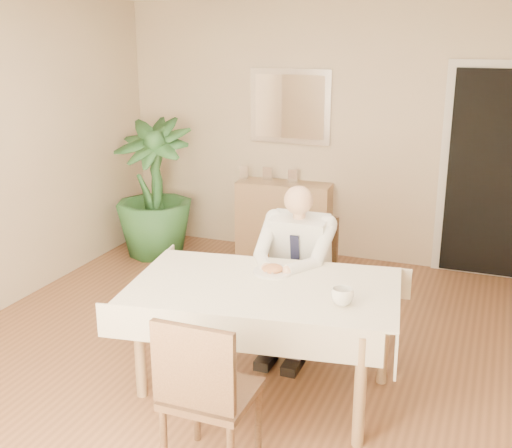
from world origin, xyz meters
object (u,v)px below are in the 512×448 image
at_px(seated_man, 293,263).
at_px(sideboard, 284,219).
at_px(chair_near, 204,389).
at_px(potted_palm, 154,189).
at_px(dining_table, 264,297).
at_px(coffee_mug, 342,296).
at_px(chair_far, 305,269).

bearing_deg(seated_man, sideboard, 110.72).
height_order(chair_near, potted_palm, potted_palm).
xyz_separation_m(dining_table, coffee_mug, (0.54, -0.12, 0.14)).
xyz_separation_m(chair_far, coffee_mug, (0.54, -1.01, 0.27)).
bearing_deg(seated_man, potted_palm, 143.46).
distance_m(chair_far, sideboard, 1.86).
bearing_deg(chair_far, chair_near, -86.46).
distance_m(chair_far, coffee_mug, 1.17).
height_order(dining_table, seated_man, seated_man).
bearing_deg(potted_palm, dining_table, -45.99).
height_order(dining_table, chair_far, chair_far).
xyz_separation_m(dining_table, sideboard, (-0.75, 2.58, -0.28)).
height_order(chair_far, coffee_mug, chair_far).
bearing_deg(dining_table, potted_palm, 125.50).
bearing_deg(dining_table, chair_near, -97.13).
bearing_deg(coffee_mug, chair_far, 118.05).
relative_size(chair_far, seated_man, 0.77).
bearing_deg(sideboard, coffee_mug, -68.12).
height_order(chair_far, potted_palm, potted_palm).
bearing_deg(potted_palm, coffee_mug, -40.85).
bearing_deg(chair_near, seated_man, 90.72).
relative_size(chair_far, coffee_mug, 7.21).
bearing_deg(potted_palm, chair_near, -56.05).
bearing_deg(sideboard, potted_palm, -162.12).
relative_size(dining_table, seated_man, 1.50).
distance_m(chair_near, sideboard, 3.61).
xyz_separation_m(dining_table, potted_palm, (-2.02, 2.09, 0.05)).
height_order(dining_table, coffee_mug, coffee_mug).
bearing_deg(coffee_mug, sideboard, 115.50).
bearing_deg(dining_table, seated_man, 81.49).
distance_m(dining_table, coffee_mug, 0.57).
distance_m(seated_man, sideboard, 2.15).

